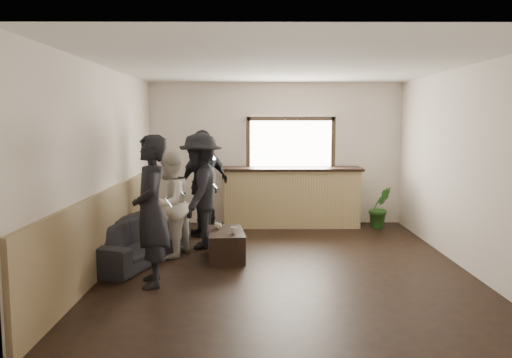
{
  "coord_description": "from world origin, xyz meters",
  "views": [
    {
      "loc": [
        -0.43,
        -6.92,
        2.05
      ],
      "look_at": [
        -0.4,
        0.4,
        1.19
      ],
      "focal_mm": 35.0,
      "sensor_mm": 36.0,
      "label": 1
    }
  ],
  "objects_px": {
    "coffee_table": "(226,244)",
    "person_b": "(169,204)",
    "cup_b": "(234,230)",
    "potted_plant": "(380,207)",
    "cup_a": "(218,226)",
    "sofa": "(137,240)",
    "person_d": "(204,183)",
    "bar_counter": "(291,193)",
    "person_c": "(201,190)",
    "person_a": "(151,211)"
  },
  "relations": [
    {
      "from": "bar_counter",
      "to": "person_a",
      "type": "xyz_separation_m",
      "value": [
        -2.0,
        -3.55,
        0.3
      ]
    },
    {
      "from": "bar_counter",
      "to": "sofa",
      "type": "distance_m",
      "value": 3.47
    },
    {
      "from": "sofa",
      "to": "cup_a",
      "type": "bearing_deg",
      "value": -59.47
    },
    {
      "from": "sofa",
      "to": "potted_plant",
      "type": "height_order",
      "value": "potted_plant"
    },
    {
      "from": "cup_b",
      "to": "person_c",
      "type": "distance_m",
      "value": 1.1
    },
    {
      "from": "potted_plant",
      "to": "person_d",
      "type": "xyz_separation_m",
      "value": [
        -3.29,
        -0.62,
        0.55
      ]
    },
    {
      "from": "person_b",
      "to": "person_a",
      "type": "bearing_deg",
      "value": 18.77
    },
    {
      "from": "sofa",
      "to": "person_a",
      "type": "relative_size",
      "value": 1.09
    },
    {
      "from": "cup_b",
      "to": "person_b",
      "type": "bearing_deg",
      "value": 165.92
    },
    {
      "from": "cup_a",
      "to": "sofa",
      "type": "bearing_deg",
      "value": -166.55
    },
    {
      "from": "sofa",
      "to": "person_b",
      "type": "bearing_deg",
      "value": -48.58
    },
    {
      "from": "sofa",
      "to": "person_d",
      "type": "distance_m",
      "value": 1.92
    },
    {
      "from": "potted_plant",
      "to": "person_b",
      "type": "distance_m",
      "value": 4.22
    },
    {
      "from": "person_a",
      "to": "coffee_table",
      "type": "bearing_deg",
      "value": 130.89
    },
    {
      "from": "coffee_table",
      "to": "bar_counter",
      "type": "bearing_deg",
      "value": 63.67
    },
    {
      "from": "person_d",
      "to": "potted_plant",
      "type": "bearing_deg",
      "value": 141.15
    },
    {
      "from": "coffee_table",
      "to": "person_a",
      "type": "relative_size",
      "value": 0.49
    },
    {
      "from": "potted_plant",
      "to": "cup_a",
      "type": "bearing_deg",
      "value": -146.77
    },
    {
      "from": "person_b",
      "to": "potted_plant",
      "type": "bearing_deg",
      "value": 137.45
    },
    {
      "from": "coffee_table",
      "to": "cup_b",
      "type": "bearing_deg",
      "value": -53.76
    },
    {
      "from": "cup_b",
      "to": "coffee_table",
      "type": "bearing_deg",
      "value": 126.24
    },
    {
      "from": "cup_b",
      "to": "potted_plant",
      "type": "xyz_separation_m",
      "value": [
        2.7,
        2.26,
        -0.06
      ]
    },
    {
      "from": "bar_counter",
      "to": "sofa",
      "type": "height_order",
      "value": "bar_counter"
    },
    {
      "from": "coffee_table",
      "to": "person_a",
      "type": "xyz_separation_m",
      "value": [
        -0.86,
        -1.24,
        0.73
      ]
    },
    {
      "from": "bar_counter",
      "to": "person_a",
      "type": "relative_size",
      "value": 1.44
    },
    {
      "from": "potted_plant",
      "to": "person_a",
      "type": "bearing_deg",
      "value": -137.92
    },
    {
      "from": "person_a",
      "to": "person_b",
      "type": "distance_m",
      "value": 1.32
    },
    {
      "from": "coffee_table",
      "to": "cup_a",
      "type": "relative_size",
      "value": 8.38
    },
    {
      "from": "cup_a",
      "to": "cup_b",
      "type": "xyz_separation_m",
      "value": [
        0.25,
        -0.32,
        0.0
      ]
    },
    {
      "from": "sofa",
      "to": "cup_b",
      "type": "relative_size",
      "value": 20.07
    },
    {
      "from": "cup_a",
      "to": "potted_plant",
      "type": "bearing_deg",
      "value": 33.23
    },
    {
      "from": "person_a",
      "to": "person_d",
      "type": "bearing_deg",
      "value": 157.4
    },
    {
      "from": "coffee_table",
      "to": "cup_a",
      "type": "height_order",
      "value": "cup_a"
    },
    {
      "from": "coffee_table",
      "to": "person_c",
      "type": "xyz_separation_m",
      "value": [
        -0.44,
        0.65,
        0.73
      ]
    },
    {
      "from": "bar_counter",
      "to": "sofa",
      "type": "bearing_deg",
      "value": -135.15
    },
    {
      "from": "coffee_table",
      "to": "person_b",
      "type": "relative_size",
      "value": 0.58
    },
    {
      "from": "coffee_table",
      "to": "cup_b",
      "type": "height_order",
      "value": "cup_b"
    },
    {
      "from": "cup_b",
      "to": "person_d",
      "type": "xyz_separation_m",
      "value": [
        -0.59,
        1.65,
        0.49
      ]
    },
    {
      "from": "cup_b",
      "to": "person_a",
      "type": "xyz_separation_m",
      "value": [
        -0.98,
        -1.07,
        0.48
      ]
    },
    {
      "from": "cup_a",
      "to": "coffee_table",
      "type": "bearing_deg",
      "value": -49.78
    },
    {
      "from": "coffee_table",
      "to": "person_c",
      "type": "distance_m",
      "value": 1.07
    },
    {
      "from": "person_a",
      "to": "person_d",
      "type": "xyz_separation_m",
      "value": [
        0.39,
        2.71,
        0.01
      ]
    },
    {
      "from": "person_b",
      "to": "person_c",
      "type": "height_order",
      "value": "person_c"
    },
    {
      "from": "bar_counter",
      "to": "person_d",
      "type": "relative_size",
      "value": 1.43
    },
    {
      "from": "cup_a",
      "to": "potted_plant",
      "type": "height_order",
      "value": "potted_plant"
    },
    {
      "from": "person_b",
      "to": "person_d",
      "type": "xyz_separation_m",
      "value": [
        0.39,
        1.4,
        0.14
      ]
    },
    {
      "from": "cup_b",
      "to": "cup_a",
      "type": "bearing_deg",
      "value": 128.18
    },
    {
      "from": "person_a",
      "to": "person_b",
      "type": "relative_size",
      "value": 1.17
    },
    {
      "from": "bar_counter",
      "to": "person_c",
      "type": "relative_size",
      "value": 1.45
    },
    {
      "from": "potted_plant",
      "to": "person_a",
      "type": "relative_size",
      "value": 0.43
    }
  ]
}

